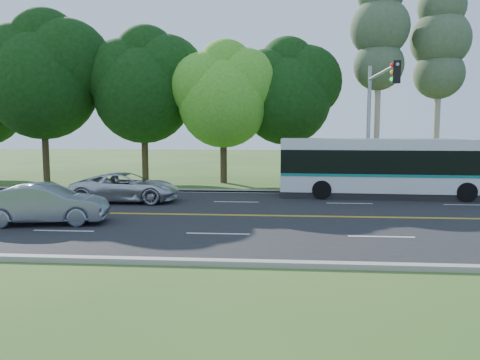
# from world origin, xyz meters

# --- Properties ---
(ground) EXTENTS (120.00, 120.00, 0.00)m
(ground) POSITION_xyz_m (0.00, 0.00, 0.00)
(ground) COLOR #264D19
(ground) RESTS_ON ground
(road) EXTENTS (60.00, 14.00, 0.02)m
(road) POSITION_xyz_m (0.00, 0.00, 0.01)
(road) COLOR black
(road) RESTS_ON ground
(curb_north) EXTENTS (60.00, 0.30, 0.15)m
(curb_north) POSITION_xyz_m (0.00, 7.15, 0.07)
(curb_north) COLOR gray
(curb_north) RESTS_ON ground
(curb_south) EXTENTS (60.00, 0.30, 0.15)m
(curb_south) POSITION_xyz_m (0.00, -7.15, 0.07)
(curb_south) COLOR gray
(curb_south) RESTS_ON ground
(grass_verge) EXTENTS (60.00, 4.00, 0.10)m
(grass_verge) POSITION_xyz_m (0.00, 9.00, 0.05)
(grass_verge) COLOR #264D19
(grass_verge) RESTS_ON ground
(lane_markings) EXTENTS (57.60, 13.82, 0.00)m
(lane_markings) POSITION_xyz_m (-0.09, 0.00, 0.02)
(lane_markings) COLOR gold
(lane_markings) RESTS_ON road
(tree_row) EXTENTS (44.70, 9.10, 13.84)m
(tree_row) POSITION_xyz_m (-5.15, 12.13, 6.73)
(tree_row) COLOR #2E2114
(tree_row) RESTS_ON ground
(bougainvillea_hedge) EXTENTS (9.50, 2.25, 1.50)m
(bougainvillea_hedge) POSITION_xyz_m (7.18, 8.15, 0.72)
(bougainvillea_hedge) COLOR maroon
(bougainvillea_hedge) RESTS_ON ground
(traffic_signal) EXTENTS (0.42, 6.10, 7.00)m
(traffic_signal) POSITION_xyz_m (6.49, 5.40, 4.67)
(traffic_signal) COLOR gray
(traffic_signal) RESTS_ON ground
(transit_bus) EXTENTS (11.81, 3.07, 3.06)m
(transit_bus) POSITION_xyz_m (7.55, 5.73, 1.54)
(transit_bus) COLOR silver
(transit_bus) RESTS_ON road
(sedan) EXTENTS (4.80, 2.44, 1.51)m
(sedan) POSITION_xyz_m (-7.22, -2.38, 0.77)
(sedan) COLOR slate
(sedan) RESTS_ON road
(suv) EXTENTS (5.22, 2.51, 1.43)m
(suv) POSITION_xyz_m (-5.90, 3.15, 0.74)
(suv) COLOR silver
(suv) RESTS_ON road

